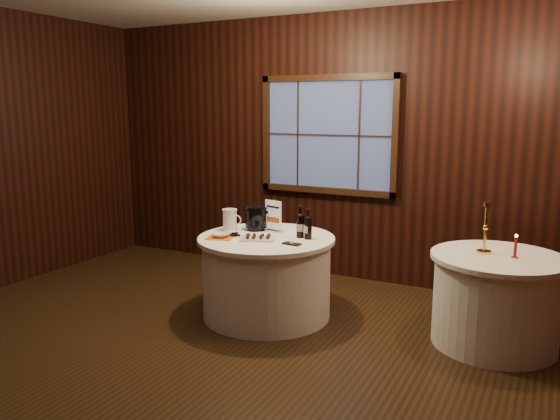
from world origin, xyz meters
The scene contains 16 objects.
ground centered at (0.00, 0.00, 0.00)m, with size 6.00×6.00×0.00m, color black.
back_wall centered at (0.00, 2.48, 1.54)m, with size 6.00×0.10×3.00m.
main_table centered at (0.00, 1.00, 0.39)m, with size 1.28×1.28×0.77m.
side_table centered at (2.00, 1.30, 0.39)m, with size 1.08×1.08×0.77m.
sign_stand centered at (-0.03, 1.21, 0.88)m, with size 0.20×0.13×0.32m.
port_bottle_left centered at (0.29, 1.13, 0.90)m, with size 0.07×0.08×0.30m.
port_bottle_right centered at (0.38, 1.10, 0.89)m, with size 0.07×0.08×0.28m.
ice_bucket centered at (-0.23, 1.21, 0.90)m, with size 0.23×0.23×0.24m.
chocolate_plate centered at (-0.02, 0.87, 0.79)m, with size 0.37×0.32×0.05m.
chocolate_box centered at (0.34, 0.85, 0.78)m, with size 0.16×0.08×0.01m, color black.
grape_bunch centered at (-0.27, 0.86, 0.79)m, with size 0.16×0.10×0.04m.
glass_pitcher centered at (-0.44, 1.07, 0.88)m, with size 0.20×0.15×0.21m.
orange_napkin centered at (-0.36, 0.78, 0.77)m, with size 0.24×0.24×0.00m, color #DE5A12.
cracker_bowl centered at (-0.36, 0.78, 0.79)m, with size 0.15×0.15×0.04m, color silver.
brass_candlestick centered at (1.88, 1.32, 0.92)m, with size 0.12×0.12×0.43m.
red_candle centered at (2.12, 1.26, 0.85)m, with size 0.05×0.05×0.20m.
Camera 1 is at (2.39, -3.33, 1.96)m, focal length 35.00 mm.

